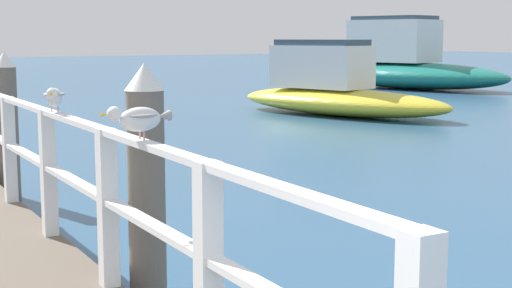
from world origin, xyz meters
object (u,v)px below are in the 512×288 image
object	(u,v)px
seagull_foreground	(139,118)
seagull_background	(54,96)
boat_2	(335,90)
dock_piling_far	(7,125)
boat_3	(405,64)
dock_piling_near	(147,191)

from	to	relation	value
seagull_foreground	seagull_background	size ratio (longest dim) A/B	1.03
seagull_foreground	boat_2	xyz separation A→B (m)	(10.39, 12.40, -0.95)
dock_piling_far	seagull_background	bearing A→B (deg)	-95.76
boat_2	boat_3	size ratio (longest dim) A/B	0.76
boat_3	seagull_background	bearing A→B (deg)	-153.14
dock_piling_near	seagull_background	xyz separation A→B (m)	(-0.38, 1.05, 0.65)
seagull_background	boat_2	size ratio (longest dim) A/B	0.07
dock_piling_near	dock_piling_far	world-z (taller)	same
dock_piling_far	dock_piling_near	bearing A→B (deg)	-90.00
seagull_background	dock_piling_near	bearing A→B (deg)	130.01
dock_piling_near	dock_piling_far	distance (m)	4.85
seagull_foreground	seagull_background	world-z (taller)	same
seagull_foreground	boat_3	size ratio (longest dim) A/B	0.05
dock_piling_near	seagull_foreground	bearing A→B (deg)	-113.60
dock_piling_near	boat_3	xyz separation A→B (m)	(18.69, 18.66, 0.01)
seagull_foreground	boat_2	distance (m)	16.21
boat_2	boat_3	bearing A→B (deg)	21.50
boat_3	dock_piling_far	bearing A→B (deg)	-159.39
seagull_foreground	dock_piling_near	bearing A→B (deg)	-32.97
dock_piling_far	seagull_background	xyz separation A→B (m)	(-0.38, -3.80, 0.65)
dock_piling_near	boat_3	bearing A→B (deg)	44.96
dock_piling_far	boat_2	distance (m)	12.02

